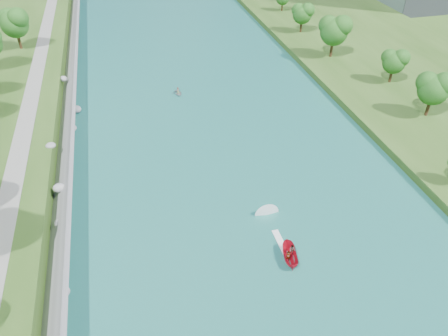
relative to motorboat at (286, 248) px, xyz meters
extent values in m
plane|color=#2D5119|center=(-2.53, -2.08, -0.86)|extent=(260.00, 260.00, 0.00)
cube|color=#1A5E63|center=(-2.53, 17.92, -0.81)|extent=(55.00, 240.00, 0.10)
cube|color=slate|center=(-28.38, 17.92, 0.94)|extent=(3.54, 236.00, 4.05)
ellipsoid|color=gray|center=(-27.65, -0.33, 0.35)|extent=(1.51, 1.48, 0.92)
ellipsoid|color=gray|center=(-28.54, 11.42, 0.64)|extent=(1.53, 1.81, 0.89)
ellipsoid|color=gray|center=(-28.73, 18.07, 1.67)|extent=(1.73, 1.55, 1.30)
ellipsoid|color=gray|center=(-30.28, 28.45, 2.69)|extent=(1.63, 1.50, 0.96)
ellipsoid|color=gray|center=(-27.65, 38.25, -0.18)|extent=(1.53, 1.91, 0.98)
ellipsoid|color=gray|center=(-27.00, 45.38, -0.10)|extent=(1.83, 1.90, 1.43)
ellipsoid|color=gray|center=(-29.47, 56.01, 1.98)|extent=(1.51, 1.45, 1.21)
cube|color=gray|center=(-35.03, 17.92, 2.69)|extent=(3.00, 200.00, 0.10)
ellipsoid|color=#155218|center=(-39.82, 74.80, 8.32)|extent=(6.81, 6.81, 11.35)
ellipsoid|color=#155218|center=(37.86, 25.13, 5.78)|extent=(6.17, 6.17, 10.28)
ellipsoid|color=#155218|center=(39.03, 39.86, 4.98)|extent=(5.20, 5.20, 8.67)
ellipsoid|color=#155218|center=(32.88, 56.29, 6.48)|extent=(7.01, 7.01, 11.69)
ellipsoid|color=#155218|center=(32.44, 74.28, 5.25)|extent=(5.53, 5.53, 9.21)
imported|color=#B80E21|center=(-0.01, -1.26, 0.11)|extent=(2.42, 4.72, 1.74)
imported|color=#66605B|center=(-0.41, -1.66, 0.40)|extent=(0.63, 0.45, 1.63)
imported|color=#66605B|center=(0.49, -0.76, 0.38)|extent=(0.97, 0.96, 1.58)
cube|color=white|center=(-0.01, 1.74, -0.73)|extent=(0.90, 5.00, 0.06)
imported|color=gray|center=(-6.16, 48.24, -0.48)|extent=(2.42, 3.04, 0.57)
imported|color=#66605B|center=(-6.16, 48.24, 0.13)|extent=(0.68, 0.50, 1.28)
camera|label=1|loc=(-17.53, -36.05, 42.02)|focal=35.00mm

